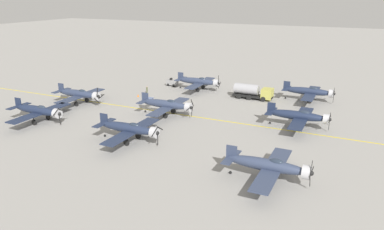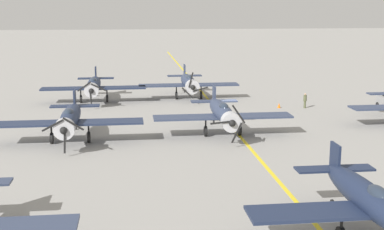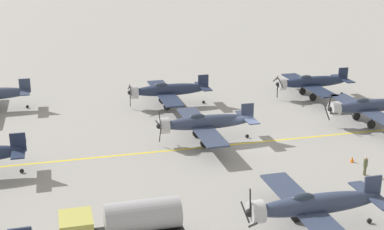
{
  "view_description": "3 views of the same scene",
  "coord_description": "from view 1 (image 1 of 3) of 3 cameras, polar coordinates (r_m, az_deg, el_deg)",
  "views": [
    {
      "loc": [
        55.99,
        34.72,
        20.42
      ],
      "look_at": [
        4.36,
        10.52,
        1.81
      ],
      "focal_mm": 35.0,
      "sensor_mm": 36.0,
      "label": 1
    },
    {
      "loc": [
        9.46,
        49.26,
        11.2
      ],
      "look_at": [
        4.04,
        3.91,
        1.73
      ],
      "focal_mm": 50.0,
      "sensor_mm": 36.0,
      "label": 2
    },
    {
      "loc": [
        -46.57,
        18.25,
        18.91
      ],
      "look_at": [
        -1.32,
        6.41,
        3.84
      ],
      "focal_mm": 50.0,
      "sensor_mm": 36.0,
      "label": 3
    }
  ],
  "objects": [
    {
      "name": "ground_plane",
      "position": [
        68.98,
        -6.39,
        0.74
      ],
      "size": [
        400.0,
        400.0,
        0.0
      ],
      "primitive_type": "plane",
      "color": "gray"
    },
    {
      "name": "airplane_far_center",
      "position": [
        61.28,
        16.03,
        -0.13
      ],
      "size": [
        12.0,
        9.98,
        3.65
      ],
      "rotation": [
        0.0,
        0.0,
        0.03
      ],
      "color": "#1C2740",
      "rests_on": "ground"
    },
    {
      "name": "airplane_far_left",
      "position": [
        77.16,
        17.47,
        3.43
      ],
      "size": [
        12.0,
        9.98,
        3.65
      ],
      "rotation": [
        0.0,
        0.0,
        0.17
      ],
      "color": "#222C46",
      "rests_on": "ground"
    },
    {
      "name": "tow_tractor",
      "position": [
        86.87,
        -3.05,
        4.99
      ],
      "size": [
        1.57,
        2.6,
        1.79
      ],
      "color": "gray",
      "rests_on": "ground"
    },
    {
      "name": "airplane_mid_center",
      "position": [
        65.04,
        -3.78,
        1.59
      ],
      "size": [
        12.0,
        9.98,
        3.65
      ],
      "rotation": [
        0.0,
        0.0,
        0.17
      ],
      "color": "#303A54",
      "rests_on": "ground"
    },
    {
      "name": "airplane_far_right",
      "position": [
        43.16,
        11.71,
        -7.57
      ],
      "size": [
        12.0,
        9.98,
        3.65
      ],
      "rotation": [
        0.0,
        0.0,
        0.27
      ],
      "color": "#313B55",
      "rests_on": "ground"
    },
    {
      "name": "airplane_near_center",
      "position": [
        75.02,
        -16.78,
        3.09
      ],
      "size": [
        12.0,
        9.98,
        3.76
      ],
      "rotation": [
        0.0,
        0.0,
        -0.2
      ],
      "color": "#2C3750",
      "rests_on": "ground"
    },
    {
      "name": "airplane_mid_right",
      "position": [
        54.16,
        -9.45,
        -2.05
      ],
      "size": [
        12.0,
        9.98,
        3.65
      ],
      "rotation": [
        0.0,
        0.0,
        0.13
      ],
      "color": "#212B45",
      "rests_on": "ground"
    },
    {
      "name": "fuel_tanker",
      "position": [
        76.59,
        9.28,
        3.54
      ],
      "size": [
        2.67,
        8.0,
        2.98
      ],
      "color": "black",
      "rests_on": "ground"
    },
    {
      "name": "traffic_cone",
      "position": [
        78.23,
        -8.22,
        2.96
      ],
      "size": [
        0.36,
        0.36,
        0.55
      ],
      "primitive_type": "cone",
      "color": "orange",
      "rests_on": "ground"
    },
    {
      "name": "airplane_near_right",
      "position": [
        66.6,
        -22.35,
        0.63
      ],
      "size": [
        12.0,
        9.98,
        3.65
      ],
      "rotation": [
        0.0,
        0.0,
        -0.13
      ],
      "color": "#1C2740",
      "rests_on": "ground"
    },
    {
      "name": "airplane_mid_left",
      "position": [
        82.19,
        1.08,
        5.13
      ],
      "size": [
        12.0,
        9.98,
        3.8
      ],
      "rotation": [
        0.0,
        0.0,
        -0.3
      ],
      "color": "#303A53",
      "rests_on": "ground"
    },
    {
      "name": "taxiway_stripe",
      "position": [
        68.98,
        -6.39,
        0.74
      ],
      "size": [
        0.3,
        160.0,
        0.01
      ],
      "primitive_type": "cube",
      "color": "yellow",
      "rests_on": "ground"
    },
    {
      "name": "ground_crew_walking",
      "position": [
        80.09,
        -6.88,
        3.84
      ],
      "size": [
        0.36,
        0.36,
        1.66
      ],
      "color": "#515638",
      "rests_on": "ground"
    }
  ]
}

